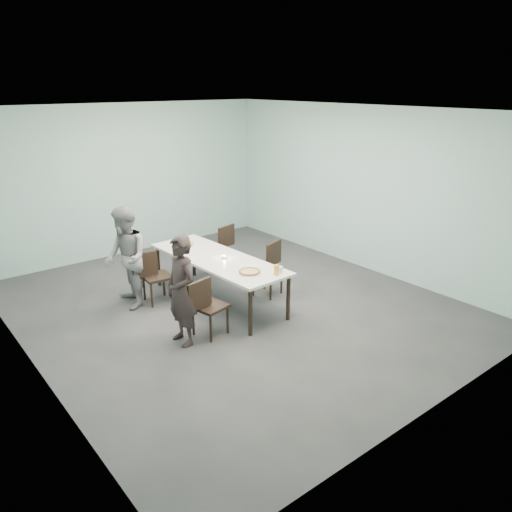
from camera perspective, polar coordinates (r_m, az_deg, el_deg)
ground at (r=8.00m, az=-2.67°, el=-5.66°), size 7.00×7.00×0.00m
room_shell at (r=7.38m, az=-2.92°, el=8.73°), size 6.02×7.02×3.01m
table at (r=7.91m, az=-4.41°, el=-0.57°), size 1.02×2.64×0.75m
chair_near_left at (r=6.91m, az=-5.77°, el=-5.41°), size 0.64×0.50×0.87m
chair_far_left at (r=8.08m, az=-11.81°, el=-1.96°), size 0.63×0.47×0.87m
chair_near_right at (r=8.28m, az=1.63°, el=-1.02°), size 0.65×0.53×0.87m
chair_far_right at (r=9.22m, az=-3.83°, el=1.10°), size 0.65×0.50×0.87m
diner_near at (r=6.68m, az=-8.53°, el=-3.97°), size 0.37×0.56×1.52m
diner_far at (r=7.95m, az=-14.65°, el=-0.23°), size 0.75×0.89×1.61m
pizza at (r=7.23m, az=-0.74°, el=-1.82°), size 0.34×0.34×0.04m
side_plate at (r=7.50m, az=-0.48°, el=-1.15°), size 0.18×0.18×0.01m
beer_glass at (r=7.15m, az=2.34°, el=-1.60°), size 0.08×0.08×0.15m
water_tumbler at (r=7.25m, az=2.77°, el=-1.56°), size 0.08×0.08×0.09m
tealight at (r=7.84m, az=-3.67°, el=-0.13°), size 0.06×0.06×0.05m
amber_tumbler at (r=8.47m, az=-7.43°, el=1.36°), size 0.07×0.07×0.08m
menu at (r=8.49m, az=-8.74°, el=1.08°), size 0.31×0.23×0.01m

